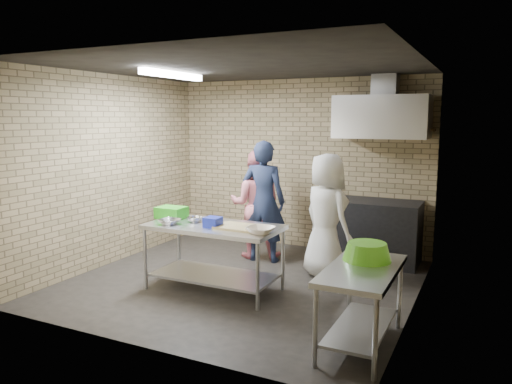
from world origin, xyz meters
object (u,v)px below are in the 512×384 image
prep_table (214,257)px  woman_white (326,216)px  green_crate (171,212)px  woman_pink (256,204)px  side_counter (361,307)px  bottle_red (388,122)px  man_navy (263,201)px  stove (377,232)px  blue_tub (213,222)px  green_basin (367,251)px  bottle_green (417,123)px

prep_table → woman_white: size_ratio=0.99×
green_crate → woman_pink: size_ratio=0.22×
side_counter → bottle_red: (-0.40, 2.99, 1.65)m
man_navy → stove: bearing=-164.4°
man_navy → prep_table: bearing=81.3°
stove → blue_tub: bearing=-124.7°
blue_tub → bottle_red: bottle_red is taller
blue_tub → woman_white: (1.03, 1.15, -0.05)m
side_counter → green_crate: bearing=162.8°
prep_table → stove: size_ratio=1.35×
green_basin → blue_tub: bearing=169.4°
side_counter → bottle_green: 3.41m
woman_pink → bottle_red: bearing=-173.6°
prep_table → blue_tub: (0.05, -0.10, 0.46)m
side_counter → green_basin: 0.52m
woman_pink → blue_tub: bearing=81.0°
green_basin → woman_pink: size_ratio=0.29×
green_crate → bottle_green: 3.63m
side_counter → man_navy: 2.91m
green_crate → bottle_green: (2.68, 2.16, 1.13)m
green_crate → side_counter: bearing=-17.2°
bottle_green → man_navy: (-1.96, -0.90, -1.13)m
stove → green_crate: 2.98m
green_crate → woman_white: (1.78, 0.93, -0.06)m
green_basin → bottle_green: bearing=89.6°
bottle_red → man_navy: 2.14m
stove → side_counter: bearing=-80.7°
side_counter → woman_pink: bearing=134.1°
green_basin → bottle_green: 2.98m
side_counter → bottle_green: size_ratio=8.00×
stove → man_navy: (-1.51, -0.66, 0.44)m
stove → bottle_green: size_ratio=8.00×
side_counter → stove: 2.79m
green_basin → woman_white: woman_white is taller
side_counter → green_basin: (-0.02, 0.25, 0.46)m
woman_pink → bottle_green: bearing=-177.6°
side_counter → bottle_green: bearing=90.0°
bottle_red → woman_white: (-0.51, -1.23, -1.21)m
side_counter → blue_tub: bearing=162.5°
green_crate → bottle_red: bottle_red is taller
stove → man_navy: bearing=-156.4°
bottle_red → woman_pink: size_ratio=0.11×
green_crate → green_basin: 2.73m
bottle_green → woman_white: size_ratio=0.09×
side_counter → woman_pink: woman_pink is taller
side_counter → man_navy: size_ratio=0.68×
man_navy → woman_white: bearing=154.9°
blue_tub → man_navy: man_navy is taller
prep_table → woman_white: (1.08, 1.05, 0.41)m
green_crate → man_navy: man_navy is taller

